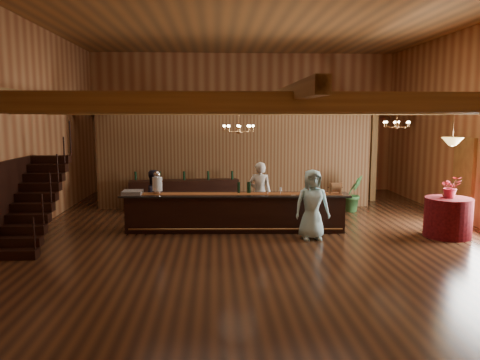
{
  "coord_description": "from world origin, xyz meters",
  "views": [
    {
      "loc": [
        -1.14,
        -11.89,
        3.0
      ],
      "look_at": [
        -0.48,
        0.7,
        1.3
      ],
      "focal_mm": 35.0,
      "sensor_mm": 36.0,
      "label": 1
    }
  ],
  "objects_px": {
    "beverage_dispenser": "(157,183)",
    "backbar_shelf": "(184,195)",
    "round_table": "(448,217)",
    "tasting_bar": "(235,212)",
    "raffle_drum": "(335,187)",
    "bartender": "(260,193)",
    "pendant_lamp": "(452,141)",
    "guest": "(312,205)",
    "staff_second": "(153,198)",
    "chandelier_left": "(239,128)",
    "floor_plant": "(353,193)",
    "chandelier_right": "(397,124)"
  },
  "relations": [
    {
      "from": "round_table",
      "to": "chandelier_right",
      "type": "relative_size",
      "value": 1.43
    },
    {
      "from": "pendant_lamp",
      "to": "bartender",
      "type": "distance_m",
      "value": 5.12
    },
    {
      "from": "beverage_dispenser",
      "to": "backbar_shelf",
      "type": "xyz_separation_m",
      "value": [
        0.51,
        2.79,
        -0.79
      ]
    },
    {
      "from": "beverage_dispenser",
      "to": "chandelier_right",
      "type": "xyz_separation_m",
      "value": [
        6.95,
        1.58,
        1.51
      ]
    },
    {
      "from": "chandelier_right",
      "to": "pendant_lamp",
      "type": "xyz_separation_m",
      "value": [
        0.4,
        -2.59,
        -0.39
      ]
    },
    {
      "from": "tasting_bar",
      "to": "beverage_dispenser",
      "type": "bearing_deg",
      "value": 178.63
    },
    {
      "from": "round_table",
      "to": "floor_plant",
      "type": "height_order",
      "value": "floor_plant"
    },
    {
      "from": "beverage_dispenser",
      "to": "floor_plant",
      "type": "xyz_separation_m",
      "value": [
        5.91,
        2.24,
        -0.7
      ]
    },
    {
      "from": "bartender",
      "to": "chandelier_right",
      "type": "bearing_deg",
      "value": -157.83
    },
    {
      "from": "chandelier_left",
      "to": "staff_second",
      "type": "xyz_separation_m",
      "value": [
        -2.35,
        0.42,
        -1.93
      ]
    },
    {
      "from": "raffle_drum",
      "to": "backbar_shelf",
      "type": "xyz_separation_m",
      "value": [
        -4.13,
        3.1,
        -0.68
      ]
    },
    {
      "from": "backbar_shelf",
      "to": "pendant_lamp",
      "type": "height_order",
      "value": "pendant_lamp"
    },
    {
      "from": "chandelier_left",
      "to": "floor_plant",
      "type": "relative_size",
      "value": 0.68
    },
    {
      "from": "raffle_drum",
      "to": "chandelier_right",
      "type": "bearing_deg",
      "value": 39.3
    },
    {
      "from": "chandelier_left",
      "to": "chandelier_right",
      "type": "relative_size",
      "value": 1.0
    },
    {
      "from": "pendant_lamp",
      "to": "floor_plant",
      "type": "xyz_separation_m",
      "value": [
        -1.45,
        3.26,
        -1.82
      ]
    },
    {
      "from": "tasting_bar",
      "to": "pendant_lamp",
      "type": "bearing_deg",
      "value": -6.66
    },
    {
      "from": "beverage_dispenser",
      "to": "bartender",
      "type": "xyz_separation_m",
      "value": [
        2.77,
        0.7,
        -0.4
      ]
    },
    {
      "from": "tasting_bar",
      "to": "guest",
      "type": "bearing_deg",
      "value": -23.72
    },
    {
      "from": "floor_plant",
      "to": "chandelier_right",
      "type": "bearing_deg",
      "value": -32.56
    },
    {
      "from": "guest",
      "to": "backbar_shelf",
      "type": "bearing_deg",
      "value": 128.38
    },
    {
      "from": "bartender",
      "to": "guest",
      "type": "bearing_deg",
      "value": 132.79
    },
    {
      "from": "round_table",
      "to": "chandelier_right",
      "type": "bearing_deg",
      "value": 98.83
    },
    {
      "from": "beverage_dispenser",
      "to": "pendant_lamp",
      "type": "height_order",
      "value": "pendant_lamp"
    },
    {
      "from": "chandelier_left",
      "to": "bartender",
      "type": "xyz_separation_m",
      "value": [
        0.62,
        0.57,
        -1.83
      ]
    },
    {
      "from": "bartender",
      "to": "guest",
      "type": "height_order",
      "value": "bartender"
    },
    {
      "from": "backbar_shelf",
      "to": "floor_plant",
      "type": "relative_size",
      "value": 2.98
    },
    {
      "from": "bartender",
      "to": "guest",
      "type": "xyz_separation_m",
      "value": [
        1.12,
        -1.77,
        -0.01
      ]
    },
    {
      "from": "raffle_drum",
      "to": "guest",
      "type": "distance_m",
      "value": 1.11
    },
    {
      "from": "staff_second",
      "to": "beverage_dispenser",
      "type": "bearing_deg",
      "value": 87.74
    },
    {
      "from": "backbar_shelf",
      "to": "round_table",
      "type": "bearing_deg",
      "value": -37.14
    },
    {
      "from": "chandelier_left",
      "to": "raffle_drum",
      "type": "bearing_deg",
      "value": -9.99
    },
    {
      "from": "tasting_bar",
      "to": "round_table",
      "type": "height_order",
      "value": "tasting_bar"
    },
    {
      "from": "guest",
      "to": "floor_plant",
      "type": "relative_size",
      "value": 1.48
    },
    {
      "from": "tasting_bar",
      "to": "raffle_drum",
      "type": "xyz_separation_m",
      "value": [
        2.61,
        -0.17,
        0.67
      ]
    },
    {
      "from": "staff_second",
      "to": "floor_plant",
      "type": "relative_size",
      "value": 1.33
    },
    {
      "from": "pendant_lamp",
      "to": "beverage_dispenser",
      "type": "bearing_deg",
      "value": 172.17
    },
    {
      "from": "tasting_bar",
      "to": "bartender",
      "type": "xyz_separation_m",
      "value": [
        0.74,
        0.85,
        0.37
      ]
    },
    {
      "from": "tasting_bar",
      "to": "beverage_dispenser",
      "type": "distance_m",
      "value": 2.18
    },
    {
      "from": "staff_second",
      "to": "chandelier_left",
      "type": "bearing_deg",
      "value": 147.12
    },
    {
      "from": "raffle_drum",
      "to": "bartender",
      "type": "height_order",
      "value": "bartender"
    },
    {
      "from": "tasting_bar",
      "to": "backbar_shelf",
      "type": "xyz_separation_m",
      "value": [
        -1.52,
        2.93,
        -0.01
      ]
    },
    {
      "from": "tasting_bar",
      "to": "bartender",
      "type": "height_order",
      "value": "bartender"
    },
    {
      "from": "raffle_drum",
      "to": "bartender",
      "type": "xyz_separation_m",
      "value": [
        -1.88,
        1.01,
        -0.29
      ]
    },
    {
      "from": "tasting_bar",
      "to": "chandelier_right",
      "type": "relative_size",
      "value": 7.5
    },
    {
      "from": "chandelier_left",
      "to": "pendant_lamp",
      "type": "xyz_separation_m",
      "value": [
        5.21,
        -1.14,
        -0.31
      ]
    },
    {
      "from": "backbar_shelf",
      "to": "chandelier_left",
      "type": "bearing_deg",
      "value": -66.52
    },
    {
      "from": "chandelier_left",
      "to": "bartender",
      "type": "bearing_deg",
      "value": 42.39
    },
    {
      "from": "backbar_shelf",
      "to": "bartender",
      "type": "height_order",
      "value": "bartender"
    },
    {
      "from": "chandelier_left",
      "to": "floor_plant",
      "type": "xyz_separation_m",
      "value": [
        3.76,
        2.11,
        -2.12
      ]
    }
  ]
}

